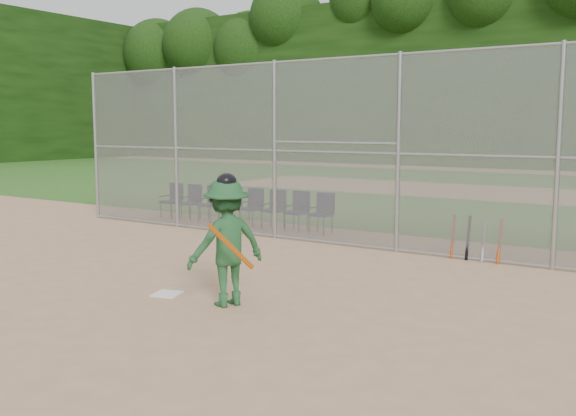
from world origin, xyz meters
The scene contains 16 objects.
ground centered at (0.00, 0.00, 0.00)m, with size 100.00×100.00×0.00m, color tan.
grass_strip centered at (0.00, 18.00, 0.01)m, with size 100.00×100.00×0.00m, color #2D5F1C.
dirt_patch_far centered at (0.00, 18.00, 0.01)m, with size 24.00×24.00×0.00m, color tan.
backstop_fence centered at (0.00, 5.00, 2.07)m, with size 16.09×0.09×4.00m.
treeline centered at (0.00, 20.00, 5.50)m, with size 81.00×60.00×11.00m.
home_plate centered at (-0.56, 0.00, 0.01)m, with size 0.39×0.39×0.02m, color white.
batter_at_plate centered at (0.56, 0.05, 0.92)m, with size 1.16×1.35×1.90m.
spare_bats centered at (2.60, 5.06, 0.42)m, with size 0.96×0.28×0.85m.
chair_0 centered at (-6.30, 6.14, 0.48)m, with size 0.54×0.52×0.96m, color #0E0F33, non-canonical shape.
chair_1 centered at (-5.61, 6.14, 0.48)m, with size 0.54×0.52×0.96m, color #0E0F33, non-canonical shape.
chair_2 centered at (-4.92, 6.14, 0.48)m, with size 0.54×0.52×0.96m, color #0E0F33, non-canonical shape.
chair_3 centered at (-4.22, 6.14, 0.48)m, with size 0.54×0.52×0.96m, color #0E0F33, non-canonical shape.
chair_4 centered at (-3.53, 6.14, 0.48)m, with size 0.54×0.52×0.96m, color #0E0F33, non-canonical shape.
chair_5 centered at (-2.84, 6.14, 0.48)m, with size 0.54×0.52×0.96m, color #0E0F33, non-canonical shape.
chair_6 centered at (-2.14, 6.14, 0.48)m, with size 0.54×0.52×0.96m, color #0E0F33, non-canonical shape.
chair_7 centered at (-1.45, 6.14, 0.48)m, with size 0.54×0.52×0.96m, color #0E0F33, non-canonical shape.
Camera 1 is at (6.19, -6.94, 2.54)m, focal length 40.00 mm.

